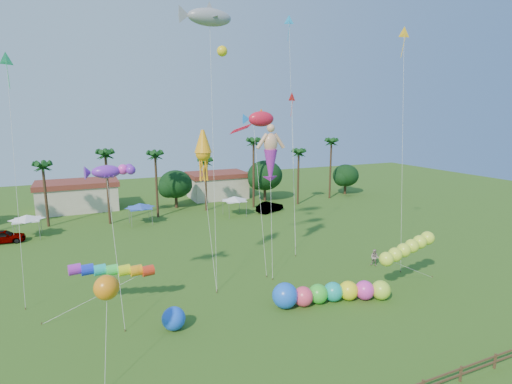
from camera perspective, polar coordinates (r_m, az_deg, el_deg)
name	(u,v)px	position (r m, az deg, el deg)	size (l,w,h in m)	color
ground	(318,351)	(28.77, 8.79, -21.58)	(160.00, 160.00, 0.00)	#285116
tree_line	(192,182)	(67.32, -9.10, 1.35)	(69.46, 8.91, 11.00)	#3A2819
buildings_row	(146,193)	(72.19, -15.41, -0.09)	(35.00, 7.00, 4.00)	beige
tent_row	(141,206)	(58.38, -16.17, -1.96)	(31.00, 4.00, 0.60)	white
car_a	(3,236)	(57.82, -32.42, -5.39)	(1.92, 4.77, 1.62)	#4C4C54
car_b	(270,207)	(64.21, 1.98, -2.14)	(1.72, 4.93, 1.63)	#4C4C54
spectator_b	(375,258)	(43.53, 16.59, -8.99)	(0.85, 0.66, 1.76)	gray
caterpillar_inflatable	(327,293)	(34.65, 10.17, -14.01)	(10.21, 4.06, 2.09)	#FC4265
blue_ball	(174,319)	(31.00, -11.69, -17.28)	(1.72, 1.72, 1.72)	blue
rainbow_tube	(128,274)	(34.01, -17.87, -11.06)	(9.58, 1.18, 3.40)	red
green_worm	(386,259)	(37.19, 18.14, -9.10)	(9.83, 2.97, 3.75)	#D2FA37
orange_ball_kite	(107,288)	(25.74, -20.57, -12.67)	(1.78, 2.88, 6.16)	orange
merman_kite	(271,157)	(40.31, 2.10, 5.02)	(2.99, 5.04, 14.00)	#DFA57F
fish_kite	(261,119)	(41.66, 0.74, 10.38)	(4.23, 5.99, 15.85)	red
shark_kite	(210,17)	(40.39, -6.64, 23.54)	(5.72, 7.07, 25.24)	gray
squid_kite	(203,154)	(36.72, -7.55, 5.46)	(1.64, 4.63, 14.18)	#FBA214
lobster_kite	(106,172)	(32.54, -20.59, 2.73)	(4.01, 5.63, 11.87)	purple
delta_kite_red	(292,100)	(47.12, 5.17, 12.98)	(2.53, 5.04, 17.96)	red
delta_kite_yellow	(404,37)	(43.80, 20.40, 20.01)	(2.02, 3.40, 23.79)	yellow
delta_kite_green	(7,64)	(38.36, -32.06, 15.27)	(1.20, 3.79, 20.29)	#34DE81
delta_kite_blue	(289,25)	(49.22, 4.74, 22.66)	(1.29, 3.99, 26.51)	#1890DD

